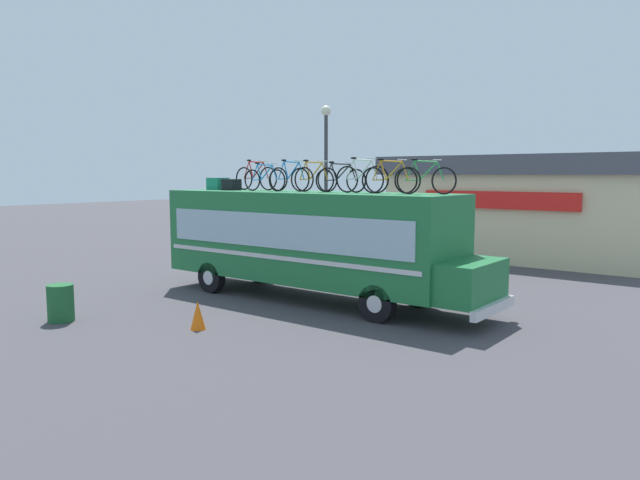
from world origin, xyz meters
TOP-DOWN VIEW (x-y plane):
  - ground_plane at (0.00, 0.00)m, footprint 120.00×120.00m
  - bus at (0.19, -0.00)m, footprint 10.46×2.53m
  - luggage_bag_1 at (-3.82, 0.09)m, footprint 0.56×0.53m
  - luggage_bag_2 at (-3.02, -0.06)m, footprint 0.51×0.42m
  - rooftop_bicycle_1 at (-2.39, 0.41)m, footprint 1.81×0.44m
  - rooftop_bicycle_2 at (-1.47, -0.17)m, footprint 1.68×0.44m
  - rooftop_bicycle_3 at (-0.59, 0.04)m, footprint 1.72×0.44m
  - rooftop_bicycle_4 at (0.24, 0.06)m, footprint 1.71×0.44m
  - rooftop_bicycle_5 at (1.10, 0.17)m, footprint 1.74×0.44m
  - rooftop_bicycle_6 at (1.87, 0.11)m, footprint 1.72×0.44m
  - rooftop_bicycle_7 at (2.84, 0.00)m, footprint 1.78×0.44m
  - rooftop_bicycle_8 at (3.66, 0.32)m, footprint 1.78×0.44m
  - roadside_building at (1.94, 13.06)m, footprint 11.44×6.84m
  - trash_bin at (-3.12, -5.86)m, footprint 0.64×0.64m
  - traffic_cone at (0.19, -4.28)m, footprint 0.36×0.36m
  - street_lamp at (-3.18, 5.15)m, footprint 0.39×0.39m

SIDE VIEW (x-z plane):
  - ground_plane at x=0.00m, z-range 0.00..0.00m
  - traffic_cone at x=0.19m, z-range 0.00..0.68m
  - trash_bin at x=-3.12m, z-range 0.00..0.93m
  - bus at x=0.19m, z-range 0.24..3.39m
  - roadside_building at x=1.94m, z-range 0.05..4.49m
  - luggage_bag_2 at x=-3.02m, z-range 3.15..3.50m
  - luggage_bag_1 at x=-3.82m, z-range 3.15..3.54m
  - rooftop_bicycle_2 at x=-1.47m, z-range 3.08..3.95m
  - rooftop_bicycle_5 at x=1.10m, z-range 3.08..3.96m
  - rooftop_bicycle_8 at x=3.66m, z-range 3.07..3.99m
  - rooftop_bicycle_7 at x=2.84m, z-range 3.07..4.00m
  - rooftop_bicycle_4 at x=0.24m, z-range 3.07..4.00m
  - rooftop_bicycle_3 at x=-0.59m, z-range 3.07..4.02m
  - rooftop_bicycle_6 at x=1.87m, z-range 3.06..4.05m
  - rooftop_bicycle_1 at x=-2.39m, z-range 3.06..4.05m
  - street_lamp at x=-3.18m, z-range 0.90..7.19m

